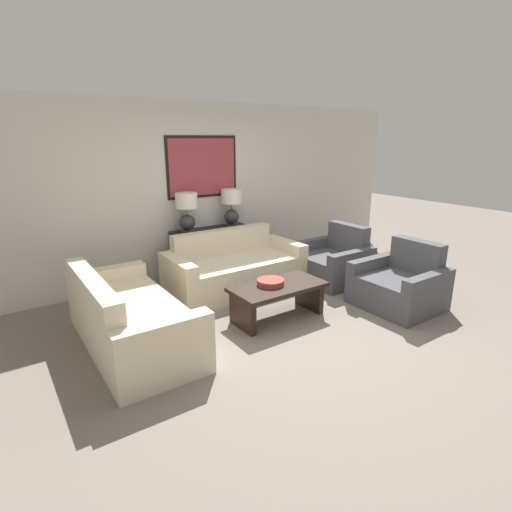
{
  "coord_description": "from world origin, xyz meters",
  "views": [
    {
      "loc": [
        -2.85,
        -3.13,
        2.14
      ],
      "look_at": [
        -0.02,
        0.96,
        0.65
      ],
      "focal_mm": 28.0,
      "sensor_mm": 36.0,
      "label": 1
    }
  ],
  "objects_px": {
    "table_lamp_left": "(187,209)",
    "armchair_near_back_wall": "(333,263)",
    "decorative_bowl": "(270,282)",
    "coffee_table": "(278,294)",
    "couch_by_side": "(129,320)",
    "table_lamp_right": "(231,204)",
    "armchair_near_camera": "(400,286)",
    "couch_by_back_wall": "(234,270)",
    "console_table": "(211,253)"
  },
  "relations": [
    {
      "from": "console_table",
      "to": "couch_by_back_wall",
      "type": "height_order",
      "value": "couch_by_back_wall"
    },
    {
      "from": "couch_by_side",
      "to": "armchair_near_camera",
      "type": "bearing_deg",
      "value": -16.47
    },
    {
      "from": "console_table",
      "to": "couch_by_back_wall",
      "type": "xyz_separation_m",
      "value": [
        0.0,
        -0.68,
        -0.1
      ]
    },
    {
      "from": "console_table",
      "to": "decorative_bowl",
      "type": "distance_m",
      "value": 1.77
    },
    {
      "from": "table_lamp_left",
      "to": "decorative_bowl",
      "type": "xyz_separation_m",
      "value": [
        0.23,
        -1.76,
        -0.66
      ]
    },
    {
      "from": "couch_by_side",
      "to": "coffee_table",
      "type": "relative_size",
      "value": 1.7
    },
    {
      "from": "table_lamp_left",
      "to": "table_lamp_right",
      "type": "xyz_separation_m",
      "value": [
        0.77,
        0.0,
        0.0
      ]
    },
    {
      "from": "table_lamp_right",
      "to": "armchair_near_camera",
      "type": "xyz_separation_m",
      "value": [
        1.07,
        -2.43,
        -0.84
      ]
    },
    {
      "from": "table_lamp_right",
      "to": "decorative_bowl",
      "type": "distance_m",
      "value": 1.96
    },
    {
      "from": "decorative_bowl",
      "to": "couch_by_back_wall",
      "type": "bearing_deg",
      "value": 81.96
    },
    {
      "from": "couch_by_back_wall",
      "to": "table_lamp_right",
      "type": "bearing_deg",
      "value": 60.66
    },
    {
      "from": "coffee_table",
      "to": "armchair_near_camera",
      "type": "height_order",
      "value": "armchair_near_camera"
    },
    {
      "from": "decorative_bowl",
      "to": "table_lamp_right",
      "type": "bearing_deg",
      "value": 73.06
    },
    {
      "from": "table_lamp_right",
      "to": "armchair_near_camera",
      "type": "distance_m",
      "value": 2.78
    },
    {
      "from": "table_lamp_left",
      "to": "couch_by_back_wall",
      "type": "bearing_deg",
      "value": -60.66
    },
    {
      "from": "table_lamp_left",
      "to": "armchair_near_back_wall",
      "type": "height_order",
      "value": "table_lamp_left"
    },
    {
      "from": "decorative_bowl",
      "to": "armchair_near_back_wall",
      "type": "height_order",
      "value": "armchair_near_back_wall"
    },
    {
      "from": "console_table",
      "to": "decorative_bowl",
      "type": "height_order",
      "value": "console_table"
    },
    {
      "from": "decorative_bowl",
      "to": "armchair_near_camera",
      "type": "relative_size",
      "value": 0.33
    },
    {
      "from": "couch_by_side",
      "to": "decorative_bowl",
      "type": "xyz_separation_m",
      "value": [
        1.63,
        -0.3,
        0.17
      ]
    },
    {
      "from": "couch_by_side",
      "to": "couch_by_back_wall",
      "type": "bearing_deg",
      "value": 23.75
    },
    {
      "from": "couch_by_back_wall",
      "to": "couch_by_side",
      "type": "relative_size",
      "value": 1.0
    },
    {
      "from": "coffee_table",
      "to": "decorative_bowl",
      "type": "distance_m",
      "value": 0.18
    },
    {
      "from": "decorative_bowl",
      "to": "table_lamp_left",
      "type": "bearing_deg",
      "value": 97.5
    },
    {
      "from": "table_lamp_left",
      "to": "armchair_near_camera",
      "type": "xyz_separation_m",
      "value": [
        1.84,
        -2.43,
        -0.84
      ]
    },
    {
      "from": "table_lamp_left",
      "to": "couch_by_side",
      "type": "height_order",
      "value": "table_lamp_left"
    },
    {
      "from": "armchair_near_camera",
      "to": "decorative_bowl",
      "type": "bearing_deg",
      "value": 157.62
    },
    {
      "from": "table_lamp_left",
      "to": "armchair_near_back_wall",
      "type": "distance_m",
      "value": 2.36
    },
    {
      "from": "table_lamp_right",
      "to": "couch_by_side",
      "type": "distance_m",
      "value": 2.75
    },
    {
      "from": "couch_by_back_wall",
      "to": "armchair_near_back_wall",
      "type": "xyz_separation_m",
      "value": [
        1.45,
        -0.53,
        -0.01
      ]
    },
    {
      "from": "console_table",
      "to": "table_lamp_right",
      "type": "xyz_separation_m",
      "value": [
        0.38,
        0.0,
        0.73
      ]
    },
    {
      "from": "table_lamp_right",
      "to": "armchair_near_back_wall",
      "type": "xyz_separation_m",
      "value": [
        1.07,
        -1.21,
        -0.84
      ]
    },
    {
      "from": "coffee_table",
      "to": "armchair_near_back_wall",
      "type": "xyz_separation_m",
      "value": [
        1.54,
        0.61,
        -0.03
      ]
    },
    {
      "from": "table_lamp_right",
      "to": "coffee_table",
      "type": "relative_size",
      "value": 0.5
    },
    {
      "from": "table_lamp_left",
      "to": "decorative_bowl",
      "type": "height_order",
      "value": "table_lamp_left"
    },
    {
      "from": "coffee_table",
      "to": "decorative_bowl",
      "type": "xyz_separation_m",
      "value": [
        -0.07,
        0.06,
        0.15
      ]
    },
    {
      "from": "table_lamp_right",
      "to": "couch_by_back_wall",
      "type": "xyz_separation_m",
      "value": [
        -0.38,
        -0.68,
        -0.83
      ]
    },
    {
      "from": "decorative_bowl",
      "to": "armchair_near_back_wall",
      "type": "relative_size",
      "value": 0.33
    },
    {
      "from": "table_lamp_right",
      "to": "couch_by_side",
      "type": "bearing_deg",
      "value": -145.87
    },
    {
      "from": "console_table",
      "to": "table_lamp_right",
      "type": "height_order",
      "value": "table_lamp_right"
    },
    {
      "from": "table_lamp_left",
      "to": "coffee_table",
      "type": "height_order",
      "value": "table_lamp_left"
    },
    {
      "from": "table_lamp_right",
      "to": "console_table",
      "type": "bearing_deg",
      "value": 180.0
    },
    {
      "from": "decorative_bowl",
      "to": "couch_by_side",
      "type": "bearing_deg",
      "value": 169.73
    },
    {
      "from": "coffee_table",
      "to": "table_lamp_left",
      "type": "bearing_deg",
      "value": 99.48
    },
    {
      "from": "table_lamp_right",
      "to": "decorative_bowl",
      "type": "relative_size",
      "value": 1.76
    },
    {
      "from": "couch_by_side",
      "to": "table_lamp_left",
      "type": "bearing_deg",
      "value": 46.42
    },
    {
      "from": "couch_by_side",
      "to": "armchair_near_camera",
      "type": "xyz_separation_m",
      "value": [
        3.24,
        -0.96,
        -0.01
      ]
    },
    {
      "from": "table_lamp_left",
      "to": "armchair_near_camera",
      "type": "height_order",
      "value": "table_lamp_left"
    },
    {
      "from": "console_table",
      "to": "table_lamp_left",
      "type": "distance_m",
      "value": 0.83
    },
    {
      "from": "decorative_bowl",
      "to": "armchair_near_back_wall",
      "type": "xyz_separation_m",
      "value": [
        1.61,
        0.55,
        -0.19
      ]
    }
  ]
}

